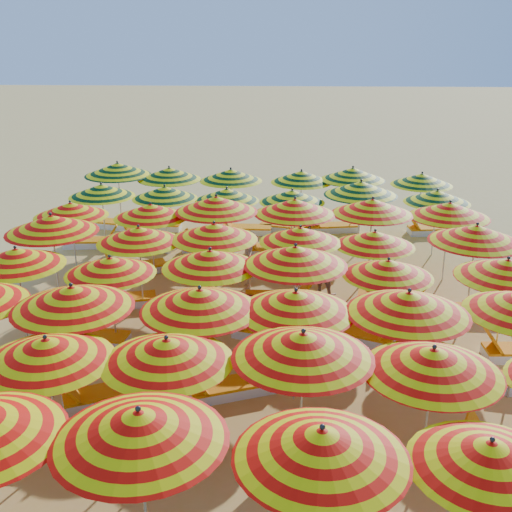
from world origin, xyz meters
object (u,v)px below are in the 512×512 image
at_px(umbrella_8, 167,351).
at_px(lounger_13, 268,332).
at_px(umbrella_45, 301,177).
at_px(lounger_20, 493,312).
at_px(umbrella_35, 450,210).
at_px(umbrella_34, 373,207).
at_px(umbrella_39, 292,196).
at_px(beachgoer_a, 248,262).
at_px(umbrella_20, 210,259).
at_px(umbrella_18, 16,257).
at_px(umbrella_46, 353,174).
at_px(lounger_25, 209,248).
at_px(umbrella_23, 507,269).
at_px(umbrella_19, 110,266).
at_px(umbrella_36, 101,190).
at_px(lounger_18, 280,298).
at_px(umbrella_2, 139,426).
at_px(lounger_12, 90,337).
at_px(lounger_5, 142,451).
at_px(umbrella_24, 51,224).
at_px(lounger_27, 106,223).
at_px(beachgoer_b, 324,269).
at_px(lounger_26, 272,250).
at_px(lounger_14, 360,335).
at_px(lounger_31, 333,227).
at_px(lounger_24, 151,243).
at_px(umbrella_38, 227,195).
at_px(umbrella_47, 422,179).
at_px(umbrella_10, 433,361).
at_px(lounger_16, 121,301).
at_px(umbrella_4, 490,455).
at_px(umbrella_31, 151,211).
at_px(lounger_17, 235,302).
at_px(umbrella_28, 375,239).
at_px(umbrella_21, 295,256).
at_px(lounger_22, 201,270).
at_px(umbrella_33, 295,207).
at_px(umbrella_7, 46,350).
at_px(umbrella_27, 300,235).
at_px(umbrella_37, 165,193).
at_px(umbrella_26, 214,232).
at_px(lounger_29, 245,229).
at_px(lounger_19, 393,299).
at_px(umbrella_29, 476,234).
at_px(umbrella_43, 169,174).
at_px(umbrella_44, 231,175).
at_px(umbrella_9, 303,345).
at_px(umbrella_3, 322,444).
at_px(umbrella_16, 409,303).
at_px(lounger_4, 26,444).
at_px(lounger_28, 158,226).
at_px(umbrella_25, 139,235).
at_px(lounger_21, 135,268).
at_px(lounger_6, 329,446).
at_px(lounger_23, 92,242).
at_px(umbrella_15, 296,302).
at_px(umbrella_30, 71,210).
at_px(umbrella_32, 216,204).
at_px(lounger_30, 286,227).
at_px(lounger_9, 106,395).

bearing_deg(umbrella_8, lounger_13, 71.04).
height_order(umbrella_45, lounger_20, umbrella_45).
bearing_deg(umbrella_35, umbrella_34, 177.20).
xyz_separation_m(umbrella_39, beachgoer_a, (-1.21, -2.73, -1.15)).
bearing_deg(umbrella_20, umbrella_18, -179.71).
distance_m(umbrella_46, lounger_25, 5.59).
height_order(umbrella_23, lounger_20, umbrella_23).
relative_size(umbrella_19, umbrella_36, 0.98).
bearing_deg(umbrella_19, lounger_18, 31.72).
xyz_separation_m(umbrella_2, lounger_12, (-2.62, 6.16, -2.00)).
xyz_separation_m(umbrella_20, lounger_5, (-0.72, -4.28, -1.87)).
height_order(umbrella_24, lounger_5, umbrella_24).
height_order(lounger_27, beachgoer_b, beachgoer_b).
distance_m(umbrella_8, lounger_26, 10.31).
distance_m(lounger_14, lounger_31, 8.19).
bearing_deg(umbrella_45, lounger_24, -158.89).
xyz_separation_m(umbrella_38, umbrella_47, (6.41, 2.10, 0.06)).
height_order(umbrella_10, lounger_16, umbrella_10).
distance_m(umbrella_4, umbrella_18, 10.70).
distance_m(umbrella_31, lounger_17, 3.72).
relative_size(umbrella_28, umbrella_36, 1.11).
height_order(umbrella_21, lounger_22, umbrella_21).
bearing_deg(umbrella_33, umbrella_8, -104.70).
relative_size(umbrella_7, umbrella_31, 0.89).
relative_size(umbrella_27, umbrella_45, 1.11).
height_order(umbrella_37, umbrella_39, umbrella_37).
bearing_deg(umbrella_19, umbrella_38, 72.03).
xyz_separation_m(umbrella_26, lounger_29, (0.40, 6.09, -1.89)).
relative_size(umbrella_2, lounger_13, 1.61).
relative_size(umbrella_37, umbrella_39, 0.92).
bearing_deg(lounger_19, umbrella_36, 165.80).
xyz_separation_m(umbrella_29, umbrella_45, (-4.07, 6.56, -0.17)).
relative_size(umbrella_31, lounger_16, 1.41).
bearing_deg(lounger_27, lounger_5, 121.11).
relative_size(umbrella_43, umbrella_44, 1.22).
relative_size(umbrella_4, lounger_17, 1.22).
bearing_deg(umbrella_9, umbrella_24, 135.41).
distance_m(umbrella_3, umbrella_16, 4.53).
relative_size(lounger_4, lounger_12, 0.97).
height_order(umbrella_31, lounger_28, umbrella_31).
height_order(umbrella_31, lounger_27, umbrella_31).
bearing_deg(umbrella_25, lounger_21, 107.29).
relative_size(lounger_6, lounger_29, 1.04).
xyz_separation_m(umbrella_36, lounger_23, (-0.50, 0.17, -1.79)).
height_order(umbrella_10, umbrella_15, umbrella_15).
xyz_separation_m(umbrella_38, lounger_25, (-0.60, -0.14, -1.73)).
distance_m(umbrella_24, umbrella_30, 2.06).
distance_m(umbrella_32, lounger_30, 5.13).
xyz_separation_m(lounger_9, lounger_18, (3.32, 4.74, 0.00)).
relative_size(umbrella_20, lounger_19, 1.56).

